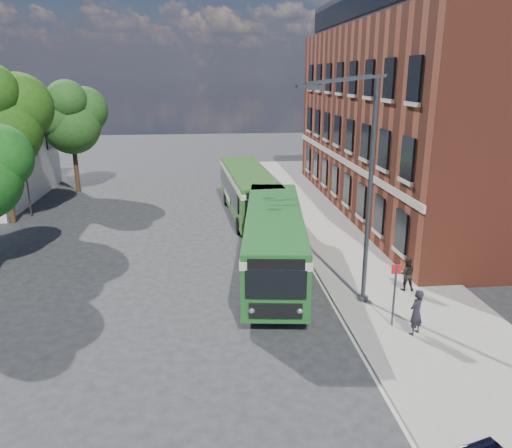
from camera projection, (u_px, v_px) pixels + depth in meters
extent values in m
plane|color=#242527|center=(232.00, 289.00, 21.77)|extent=(120.00, 120.00, 0.00)
cube|color=gray|center=(340.00, 228.00, 30.07)|extent=(6.00, 48.00, 0.15)
cube|color=beige|center=(290.00, 231.00, 29.79)|extent=(0.12, 48.00, 0.01)
cube|color=maroon|center=(432.00, 122.00, 32.89)|extent=(12.00, 26.00, 12.00)
cube|color=beige|center=(341.00, 159.00, 32.97)|extent=(0.12, 26.00, 0.35)
cube|color=black|center=(444.00, 5.00, 30.85)|extent=(10.80, 24.80, 2.20)
cube|color=black|center=(358.00, 4.00, 30.31)|extent=(0.08, 24.00, 1.40)
cylinder|color=#393C3E|center=(22.00, 148.00, 31.60)|extent=(0.10, 0.10, 9.00)
cube|color=#A91319|center=(21.00, 81.00, 30.47)|extent=(0.90, 0.02, 0.60)
cylinder|color=#393C3E|center=(363.00, 300.00, 20.34)|extent=(0.44, 0.44, 0.30)
cylinder|color=#393C3E|center=(369.00, 196.00, 19.10)|extent=(0.18, 0.18, 9.00)
cube|color=#393C3E|center=(348.00, 80.00, 17.17)|extent=(2.58, 0.46, 0.37)
cube|color=#393C3E|center=(339.00, 79.00, 18.31)|extent=(2.58, 0.46, 0.37)
cube|color=#393C3E|center=(316.00, 88.00, 16.66)|extent=(0.55, 0.22, 0.16)
cube|color=#393C3E|center=(303.00, 86.00, 18.71)|extent=(0.55, 0.22, 0.16)
cylinder|color=#393C3E|center=(394.00, 298.00, 17.97)|extent=(0.08, 0.08, 2.50)
cube|color=red|center=(396.00, 269.00, 17.66)|extent=(0.35, 0.04, 0.35)
cube|color=#226024|center=(274.00, 237.00, 23.01)|extent=(3.97, 11.87, 2.45)
cube|color=#226024|center=(274.00, 263.00, 23.38)|extent=(4.01, 11.91, 0.14)
cube|color=black|center=(247.00, 232.00, 23.29)|extent=(1.34, 9.77, 1.10)
cube|color=black|center=(301.00, 233.00, 23.24)|extent=(1.34, 9.77, 1.10)
cube|color=beige|center=(274.00, 220.00, 22.78)|extent=(4.03, 11.93, 0.32)
cube|color=#226024|center=(274.00, 212.00, 22.67)|extent=(3.85, 11.75, 0.12)
cube|color=black|center=(276.00, 285.00, 17.36)|extent=(2.14, 0.35, 1.05)
cube|color=black|center=(276.00, 265.00, 17.13)|extent=(1.99, 0.33, 0.38)
cube|color=black|center=(276.00, 311.00, 17.63)|extent=(1.89, 0.32, 0.55)
sphere|color=silver|center=(252.00, 310.00, 17.67)|extent=(0.26, 0.26, 0.26)
sphere|color=silver|center=(300.00, 311.00, 17.64)|extent=(0.26, 0.26, 0.26)
cube|color=black|center=(273.00, 201.00, 28.55)|extent=(1.99, 0.33, 0.90)
cube|color=white|center=(247.00, 243.00, 24.18)|extent=(0.45, 3.18, 0.45)
cylinder|color=black|center=(245.00, 300.00, 19.55)|extent=(0.41, 1.03, 1.00)
cylinder|color=black|center=(305.00, 300.00, 19.50)|extent=(0.41, 1.03, 1.00)
cylinder|color=black|center=(251.00, 242.00, 26.30)|extent=(0.41, 1.03, 1.00)
cylinder|color=black|center=(295.00, 242.00, 26.25)|extent=(0.41, 1.03, 1.00)
cube|color=#316421|center=(248.00, 189.00, 32.73)|extent=(3.19, 11.66, 2.45)
cube|color=#316421|center=(248.00, 208.00, 33.09)|extent=(3.23, 11.71, 0.14)
cube|color=black|center=(228.00, 187.00, 32.77)|extent=(0.67, 9.72, 1.10)
cube|color=black|center=(267.00, 185.00, 33.18)|extent=(0.67, 9.72, 1.10)
cube|color=#EFECC5|center=(248.00, 177.00, 32.49)|extent=(3.26, 11.73, 0.32)
cube|color=#316421|center=(248.00, 171.00, 32.39)|extent=(3.09, 11.56, 0.12)
cube|color=black|center=(264.00, 209.00, 27.20)|extent=(2.15, 0.21, 1.05)
cube|color=black|center=(264.00, 195.00, 26.98)|extent=(2.00, 0.20, 0.38)
cube|color=black|center=(264.00, 226.00, 27.48)|extent=(1.90, 0.19, 0.55)
sphere|color=silver|center=(249.00, 227.00, 27.36)|extent=(0.26, 0.26, 0.26)
sphere|color=silver|center=(279.00, 225.00, 27.63)|extent=(0.26, 0.26, 0.26)
cube|color=black|center=(237.00, 170.00, 38.14)|extent=(2.00, 0.20, 0.90)
cube|color=white|center=(227.00, 195.00, 33.65)|extent=(0.23, 3.20, 0.45)
cylinder|color=black|center=(239.00, 226.00, 29.16)|extent=(0.34, 1.02, 1.00)
cylinder|color=black|center=(278.00, 224.00, 29.53)|extent=(0.34, 1.02, 1.00)
cylinder|color=black|center=(226.00, 198.00, 35.71)|extent=(0.34, 1.02, 1.00)
cylinder|color=black|center=(258.00, 197.00, 36.08)|extent=(0.34, 1.02, 1.00)
imported|color=black|center=(416.00, 312.00, 17.44)|extent=(0.74, 0.68, 1.68)
imported|color=black|center=(407.00, 274.00, 21.09)|extent=(0.82, 0.71, 1.47)
cylinder|color=#352313|center=(9.00, 191.00, 30.86)|extent=(0.36, 0.36, 4.15)
sphere|color=#234D12|center=(0.00, 129.00, 29.77)|extent=(4.91, 4.91, 4.91)
sphere|color=#234D12|center=(18.00, 107.00, 30.24)|extent=(4.15, 4.15, 4.15)
cylinder|color=#352313|center=(76.00, 169.00, 39.39)|extent=(0.36, 0.36, 3.70)
sphere|color=#214B19|center=(72.00, 126.00, 38.43)|extent=(4.37, 4.37, 4.37)
sphere|color=#214B19|center=(84.00, 110.00, 38.84)|extent=(3.70, 3.70, 3.70)
sphere|color=#214B19|center=(59.00, 117.00, 37.60)|extent=(3.36, 3.36, 3.36)
sphere|color=#214B19|center=(66.00, 100.00, 37.07)|extent=(3.03, 3.03, 3.03)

